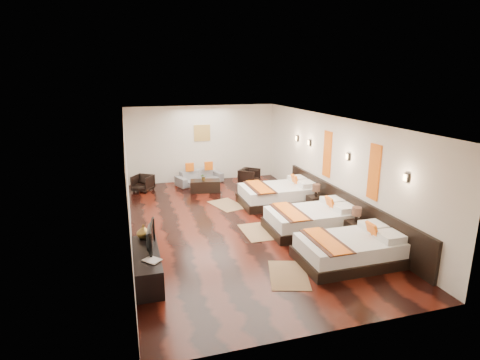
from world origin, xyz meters
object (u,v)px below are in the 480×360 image
object	(u,v)px
table_plant	(204,177)
sofa	(199,177)
tv_console	(147,265)
armchair_right	(249,177)
nightstand_a	(355,228)
nightstand_b	(315,202)
tv	(147,237)
bed_mid	(312,220)
bed_near	(351,249)
book	(148,263)
armchair_left	(143,183)
figurine	(144,232)
bed_far	(279,194)
coffee_table	(205,186)

from	to	relation	value
table_plant	sofa	bearing A→B (deg)	87.36
tv_console	armchair_right	size ratio (longest dim) A/B	2.74
nightstand_a	nightstand_b	bearing A→B (deg)	90.00
tv	sofa	size ratio (longest dim) A/B	0.51
bed_mid	bed_near	bearing A→B (deg)	-90.02
book	bed_near	bearing A→B (deg)	-0.50
tv	armchair_right	bearing A→B (deg)	-26.56
tv	armchair_left	world-z (taller)	tv
tv_console	book	xyz separation A→B (m)	(0.00, -0.47, 0.29)
sofa	table_plant	world-z (taller)	table_plant
tv_console	armchair_left	xyz separation A→B (m)	(0.23, 6.13, 0.01)
figurine	table_plant	world-z (taller)	figurine
bed_far	nightstand_a	distance (m)	3.15
tv_console	table_plant	xyz separation A→B (m)	(2.22, 5.49, 0.24)
nightstand_a	table_plant	size ratio (longest dim) A/B	3.47
tv	bed_mid	bearing A→B (deg)	-66.30
bed_near	armchair_left	distance (m)	7.73
bed_mid	figurine	xyz separation A→B (m)	(-4.20, -0.61, 0.41)
tv_console	nightstand_b	bearing A→B (deg)	27.42
tv	figurine	distance (m)	0.57
tv_console	figurine	bearing A→B (deg)	90.00
bed_near	tv_console	bearing A→B (deg)	173.07
bed_far	armchair_right	world-z (taller)	bed_far
armchair_left	nightstand_a	bearing A→B (deg)	-15.22
book	sofa	distance (m)	7.36
bed_mid	table_plant	distance (m)	4.62
book	figurine	distance (m)	1.19
bed_mid	coffee_table	distance (m)	4.58
sofa	table_plant	distance (m)	1.06
bed_far	figurine	world-z (taller)	bed_far
armchair_right	bed_far	bearing A→B (deg)	-133.31
bed_far	figurine	bearing A→B (deg)	-145.91
bed_far	tv	world-z (taller)	tv
nightstand_b	sofa	distance (m)	4.77
armchair_left	bed_near	bearing A→B (deg)	-24.25
book	nightstand_b	bearing A→B (deg)	31.58
armchair_right	coffee_table	size ratio (longest dim) A/B	0.66
tv	table_plant	bearing A→B (deg)	-14.16
tv_console	bed_far	bearing A→B (deg)	40.19
bed_near	figurine	distance (m)	4.39
book	armchair_right	distance (m)	7.48
nightstand_a	figurine	size ratio (longest dim) A/B	2.71
figurine	table_plant	bearing A→B (deg)	65.05
bed_far	nightstand_a	size ratio (longest dim) A/B	2.81
coffee_table	table_plant	xyz separation A→B (m)	(-0.05, 0.02, 0.32)
nightstand_a	table_plant	xyz separation A→B (m)	(-2.72, 5.00, 0.23)
bed_far	tv_console	size ratio (longest dim) A/B	1.29
bed_near	armchair_right	xyz separation A→B (m)	(-0.22, 6.36, 0.01)
figurine	coffee_table	bearing A→B (deg)	64.49
figurine	table_plant	xyz separation A→B (m)	(2.22, 4.78, -0.18)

